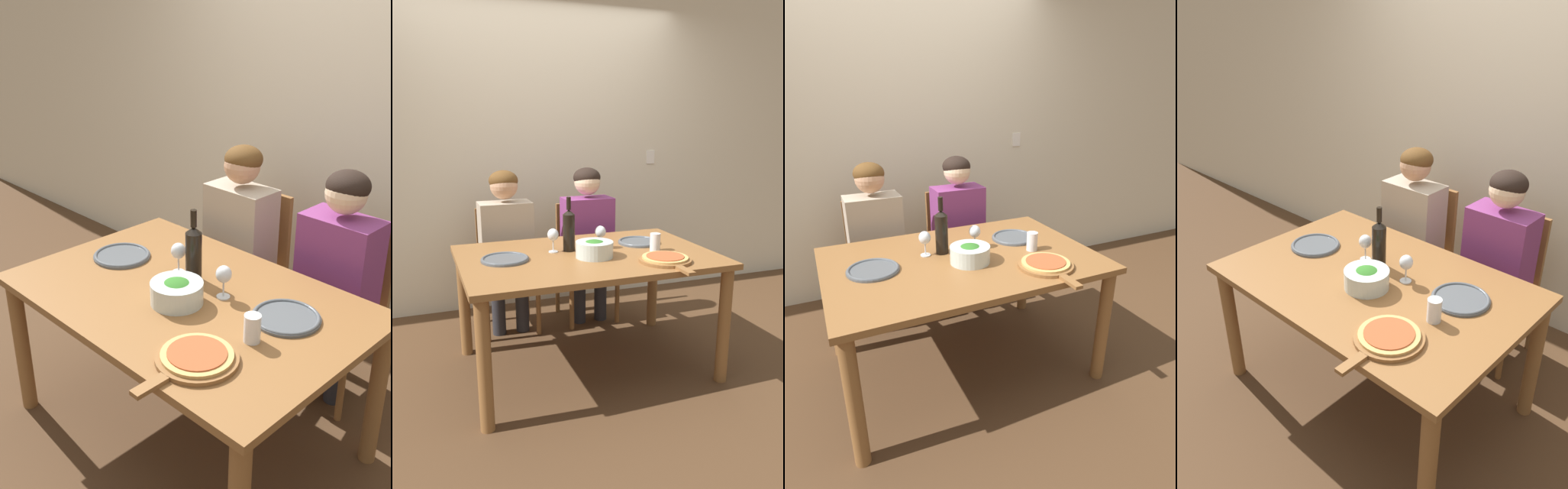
% 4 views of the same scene
% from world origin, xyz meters
% --- Properties ---
extents(ground_plane, '(40.00, 40.00, 0.00)m').
position_xyz_m(ground_plane, '(0.00, 0.00, 0.00)').
color(ground_plane, '#4C331E').
extents(back_wall, '(10.00, 0.06, 2.70)m').
position_xyz_m(back_wall, '(0.00, 1.32, 1.35)').
color(back_wall, beige).
rests_on(back_wall, ground).
extents(dining_table, '(1.55, 1.03, 0.76)m').
position_xyz_m(dining_table, '(0.00, 0.00, 0.66)').
color(dining_table, brown).
rests_on(dining_table, ground).
extents(chair_left, '(0.42, 0.42, 0.92)m').
position_xyz_m(chair_left, '(-0.36, 0.85, 0.50)').
color(chair_left, brown).
rests_on(chair_left, ground).
extents(chair_right, '(0.42, 0.42, 0.92)m').
position_xyz_m(chair_right, '(0.29, 0.85, 0.50)').
color(chair_right, brown).
rests_on(chair_right, ground).
extents(person_woman, '(0.47, 0.51, 1.22)m').
position_xyz_m(person_woman, '(-0.36, 0.74, 0.74)').
color(person_woman, '#28282D').
rests_on(person_woman, ground).
extents(person_man, '(0.47, 0.51, 1.22)m').
position_xyz_m(person_man, '(0.29, 0.74, 0.74)').
color(person_man, '#28282D').
rests_on(person_man, ground).
extents(wine_bottle, '(0.08, 0.08, 0.34)m').
position_xyz_m(wine_bottle, '(-0.08, 0.11, 0.90)').
color(wine_bottle, black).
rests_on(wine_bottle, dining_table).
extents(broccoli_bowl, '(0.23, 0.23, 0.11)m').
position_xyz_m(broccoli_bowl, '(0.02, -0.08, 0.81)').
color(broccoli_bowl, silver).
rests_on(broccoli_bowl, dining_table).
extents(dinner_plate_left, '(0.28, 0.28, 0.02)m').
position_xyz_m(dinner_plate_left, '(-0.50, 0.03, 0.77)').
color(dinner_plate_left, '#4C5156').
rests_on(dinner_plate_left, dining_table).
extents(dinner_plate_right, '(0.28, 0.28, 0.02)m').
position_xyz_m(dinner_plate_right, '(0.43, 0.14, 0.77)').
color(dinner_plate_right, '#4C5156').
rests_on(dinner_plate_right, dining_table).
extents(pizza_on_board, '(0.31, 0.45, 0.04)m').
position_xyz_m(pizza_on_board, '(0.37, -0.32, 0.78)').
color(pizza_on_board, brown).
rests_on(pizza_on_board, dining_table).
extents(wine_glass_left, '(0.07, 0.07, 0.15)m').
position_xyz_m(wine_glass_left, '(-0.18, 0.12, 0.87)').
color(wine_glass_left, silver).
rests_on(wine_glass_left, dining_table).
extents(wine_glass_right, '(0.07, 0.07, 0.15)m').
position_xyz_m(wine_glass_right, '(0.13, 0.09, 0.87)').
color(wine_glass_right, silver).
rests_on(wine_glass_right, dining_table).
extents(water_tumbler, '(0.07, 0.07, 0.11)m').
position_xyz_m(water_tumbler, '(0.43, -0.08, 0.82)').
color(water_tumbler, silver).
rests_on(water_tumbler, dining_table).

